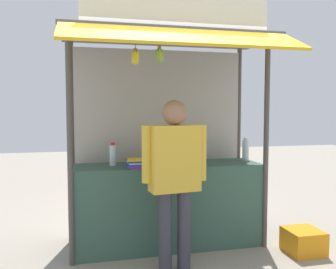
{
  "coord_description": "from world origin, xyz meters",
  "views": [
    {
      "loc": [
        -0.94,
        -4.01,
        1.61
      ],
      "look_at": [
        0.0,
        0.0,
        1.32
      ],
      "focal_mm": 37.95,
      "sensor_mm": 36.0,
      "label": 1
    }
  ],
  "objects_px": {
    "magazine_stack_front_right": "(171,163)",
    "water_bottle_far_right": "(246,150)",
    "water_bottle_rear_center": "(113,155)",
    "magazine_stack_left": "(137,163)",
    "vendor_person": "(175,170)",
    "plastic_crate": "(303,241)",
    "banana_bunch_inner_right": "(135,57)",
    "water_bottle_right": "(181,153)",
    "banana_bunch_inner_left": "(160,56)"
  },
  "relations": [
    {
      "from": "water_bottle_right",
      "to": "magazine_stack_front_right",
      "type": "bearing_deg",
      "value": -130.34
    },
    {
      "from": "water_bottle_right",
      "to": "magazine_stack_front_right",
      "type": "height_order",
      "value": "water_bottle_right"
    },
    {
      "from": "magazine_stack_front_right",
      "to": "banana_bunch_inner_left",
      "type": "xyz_separation_m",
      "value": [
        -0.2,
        -0.31,
        1.16
      ]
    },
    {
      "from": "magazine_stack_front_right",
      "to": "banana_bunch_inner_left",
      "type": "distance_m",
      "value": 1.22
    },
    {
      "from": "magazine_stack_front_right",
      "to": "vendor_person",
      "type": "height_order",
      "value": "vendor_person"
    },
    {
      "from": "magazine_stack_front_right",
      "to": "magazine_stack_left",
      "type": "bearing_deg",
      "value": -170.51
    },
    {
      "from": "banana_bunch_inner_left",
      "to": "magazine_stack_front_right",
      "type": "bearing_deg",
      "value": 56.54
    },
    {
      "from": "banana_bunch_inner_left",
      "to": "banana_bunch_inner_right",
      "type": "relative_size",
      "value": 0.91
    },
    {
      "from": "banana_bunch_inner_right",
      "to": "vendor_person",
      "type": "relative_size",
      "value": 0.15
    },
    {
      "from": "banana_bunch_inner_left",
      "to": "vendor_person",
      "type": "distance_m",
      "value": 1.18
    },
    {
      "from": "vendor_person",
      "to": "plastic_crate",
      "type": "distance_m",
      "value": 1.77
    },
    {
      "from": "water_bottle_far_right",
      "to": "banana_bunch_inner_left",
      "type": "xyz_separation_m",
      "value": [
        -1.21,
        -0.49,
        1.06
      ]
    },
    {
      "from": "water_bottle_right",
      "to": "magazine_stack_front_right",
      "type": "relative_size",
      "value": 0.78
    },
    {
      "from": "banana_bunch_inner_right",
      "to": "magazine_stack_left",
      "type": "bearing_deg",
      "value": 80.59
    },
    {
      "from": "water_bottle_far_right",
      "to": "magazine_stack_front_right",
      "type": "height_order",
      "value": "water_bottle_far_right"
    },
    {
      "from": "water_bottle_far_right",
      "to": "vendor_person",
      "type": "height_order",
      "value": "vendor_person"
    },
    {
      "from": "water_bottle_far_right",
      "to": "banana_bunch_inner_right",
      "type": "distance_m",
      "value": 1.85
    },
    {
      "from": "water_bottle_far_right",
      "to": "plastic_crate",
      "type": "bearing_deg",
      "value": -57.86
    },
    {
      "from": "magazine_stack_front_right",
      "to": "magazine_stack_left",
      "type": "xyz_separation_m",
      "value": [
        -0.41,
        -0.07,
        0.02
      ]
    },
    {
      "from": "water_bottle_far_right",
      "to": "water_bottle_right",
      "type": "height_order",
      "value": "water_bottle_far_right"
    },
    {
      "from": "water_bottle_right",
      "to": "banana_bunch_inner_left",
      "type": "relative_size",
      "value": 1.06
    },
    {
      "from": "water_bottle_right",
      "to": "magazine_stack_left",
      "type": "bearing_deg",
      "value": -154.89
    },
    {
      "from": "water_bottle_far_right",
      "to": "plastic_crate",
      "type": "xyz_separation_m",
      "value": [
        0.41,
        -0.65,
        -0.97
      ]
    },
    {
      "from": "magazine_stack_left",
      "to": "plastic_crate",
      "type": "bearing_deg",
      "value": -12.42
    },
    {
      "from": "magazine_stack_left",
      "to": "vendor_person",
      "type": "xyz_separation_m",
      "value": [
        0.3,
        -0.52,
        0.01
      ]
    },
    {
      "from": "water_bottle_rear_center",
      "to": "water_bottle_far_right",
      "type": "relative_size",
      "value": 0.91
    },
    {
      "from": "water_bottle_far_right",
      "to": "banana_bunch_inner_left",
      "type": "height_order",
      "value": "banana_bunch_inner_left"
    },
    {
      "from": "magazine_stack_front_right",
      "to": "water_bottle_right",
      "type": "bearing_deg",
      "value": 49.66
    },
    {
      "from": "vendor_person",
      "to": "magazine_stack_front_right",
      "type": "bearing_deg",
      "value": -108.1
    },
    {
      "from": "plastic_crate",
      "to": "vendor_person",
      "type": "bearing_deg",
      "value": -175.41
    },
    {
      "from": "magazine_stack_front_right",
      "to": "plastic_crate",
      "type": "bearing_deg",
      "value": -18.42
    },
    {
      "from": "water_bottle_rear_center",
      "to": "magazine_stack_left",
      "type": "bearing_deg",
      "value": -43.98
    },
    {
      "from": "vendor_person",
      "to": "magazine_stack_left",
      "type": "bearing_deg",
      "value": -67.64
    },
    {
      "from": "water_bottle_rear_center",
      "to": "magazine_stack_left",
      "type": "distance_m",
      "value": 0.34
    },
    {
      "from": "water_bottle_far_right",
      "to": "magazine_stack_front_right",
      "type": "bearing_deg",
      "value": -169.82
    },
    {
      "from": "magazine_stack_front_right",
      "to": "banana_bunch_inner_right",
      "type": "xyz_separation_m",
      "value": [
        -0.45,
        -0.3,
        1.14
      ]
    },
    {
      "from": "water_bottle_right",
      "to": "banana_bunch_inner_right",
      "type": "distance_m",
      "value": 1.33
    },
    {
      "from": "water_bottle_rear_center",
      "to": "banana_bunch_inner_right",
      "type": "distance_m",
      "value": 1.16
    },
    {
      "from": "magazine_stack_left",
      "to": "vendor_person",
      "type": "distance_m",
      "value": 0.6
    },
    {
      "from": "water_bottle_far_right",
      "to": "water_bottle_right",
      "type": "distance_m",
      "value": 0.83
    },
    {
      "from": "water_bottle_far_right",
      "to": "water_bottle_right",
      "type": "relative_size",
      "value": 1.16
    },
    {
      "from": "plastic_crate",
      "to": "magazine_stack_front_right",
      "type": "bearing_deg",
      "value": 161.58
    },
    {
      "from": "banana_bunch_inner_left",
      "to": "plastic_crate",
      "type": "xyz_separation_m",
      "value": [
        1.62,
        -0.17,
        -2.03
      ]
    },
    {
      "from": "water_bottle_right",
      "to": "magazine_stack_left",
      "type": "xyz_separation_m",
      "value": [
        -0.59,
        -0.28,
        -0.07
      ]
    },
    {
      "from": "water_bottle_rear_center",
      "to": "water_bottle_far_right",
      "type": "height_order",
      "value": "water_bottle_far_right"
    },
    {
      "from": "water_bottle_rear_center",
      "to": "banana_bunch_inner_right",
      "type": "relative_size",
      "value": 1.03
    },
    {
      "from": "water_bottle_right",
      "to": "magazine_stack_left",
      "type": "relative_size",
      "value": 0.88
    },
    {
      "from": "water_bottle_far_right",
      "to": "banana_bunch_inner_right",
      "type": "height_order",
      "value": "banana_bunch_inner_right"
    },
    {
      "from": "magazine_stack_front_right",
      "to": "water_bottle_far_right",
      "type": "bearing_deg",
      "value": 10.18
    },
    {
      "from": "water_bottle_right",
      "to": "magazine_stack_front_right",
      "type": "distance_m",
      "value": 0.28
    }
  ]
}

